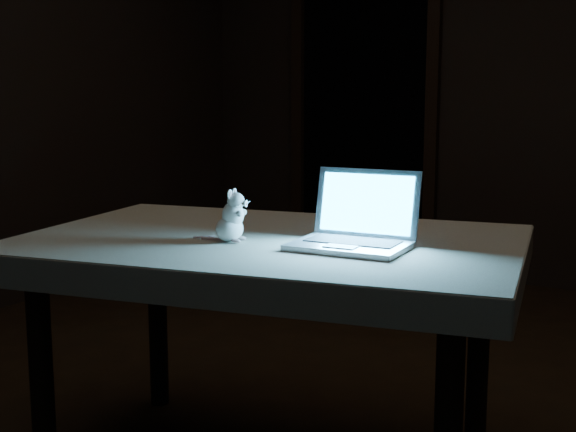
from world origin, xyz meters
The scene contains 6 objects.
back_wall centered at (0.00, 2.50, 1.30)m, with size 4.50×0.04×2.60m, color black.
doorway centered at (-1.10, 2.50, 1.06)m, with size 1.06×0.36×2.13m, color black, non-canonical shape.
table centered at (-0.03, -0.25, 0.36)m, with size 1.34×0.86×0.72m, color black, non-canonical shape.
tablecloth centered at (-0.05, -0.30, 0.68)m, with size 1.43×0.95×0.09m, color beige, non-canonical shape.
laptop centered at (0.25, -0.29, 0.83)m, with size 0.31×0.27×0.21m, color #BDBDC2, non-canonical shape.
plush_mouse centered at (-0.09, -0.37, 0.80)m, with size 0.11×0.11×0.15m, color white, non-canonical shape.
Camera 1 is at (1.19, -2.10, 1.14)m, focal length 48.00 mm.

